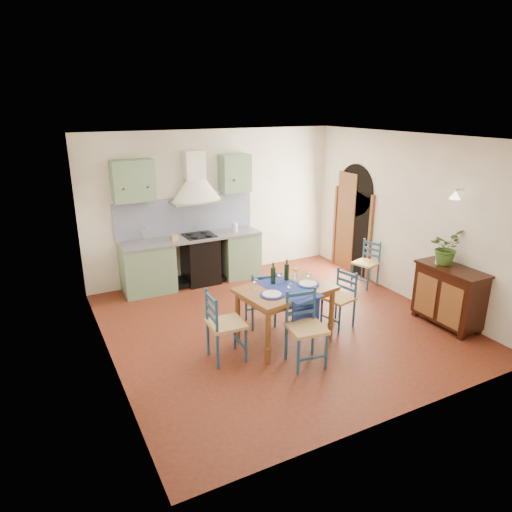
# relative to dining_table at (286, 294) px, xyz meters

# --- Properties ---
(floor) EXTENTS (5.00, 5.00, 0.00)m
(floor) POSITION_rel_dining_table_xyz_m (0.18, 0.48, -0.72)
(floor) COLOR #4D1A10
(floor) RESTS_ON ground
(back_wall) EXTENTS (5.00, 0.96, 2.80)m
(back_wall) POSITION_rel_dining_table_xyz_m (-0.29, 2.77, 0.33)
(back_wall) COLOR white
(back_wall) RESTS_ON ground
(right_wall) EXTENTS (0.26, 5.00, 2.80)m
(right_wall) POSITION_rel_dining_table_xyz_m (2.68, 0.76, 0.62)
(right_wall) COLOR white
(right_wall) RESTS_ON ground
(left_wall) EXTENTS (0.04, 5.00, 2.80)m
(left_wall) POSITION_rel_dining_table_xyz_m (-2.32, 0.48, 0.68)
(left_wall) COLOR white
(left_wall) RESTS_ON ground
(ceiling) EXTENTS (5.00, 5.00, 0.01)m
(ceiling) POSITION_rel_dining_table_xyz_m (0.18, 0.48, 2.08)
(ceiling) COLOR white
(ceiling) RESTS_ON back_wall
(dining_table) EXTENTS (1.39, 1.08, 1.13)m
(dining_table) POSITION_rel_dining_table_xyz_m (0.00, 0.00, 0.00)
(dining_table) COLOR brown
(dining_table) RESTS_ON ground
(chair_near) EXTENTS (0.52, 0.52, 0.98)m
(chair_near) POSITION_rel_dining_table_xyz_m (-0.08, -0.63, -0.22)
(chair_near) COLOR navy
(chair_near) RESTS_ON ground
(chair_far) EXTENTS (0.48, 0.48, 0.89)m
(chair_far) POSITION_rel_dining_table_xyz_m (-0.08, 0.59, -0.26)
(chair_far) COLOR navy
(chair_far) RESTS_ON ground
(chair_left) EXTENTS (0.48, 0.48, 0.97)m
(chair_left) POSITION_rel_dining_table_xyz_m (-0.98, -0.07, -0.22)
(chair_left) COLOR navy
(chair_left) RESTS_ON ground
(chair_right) EXTENTS (0.49, 0.49, 0.86)m
(chair_right) POSITION_rel_dining_table_xyz_m (0.98, 0.03, -0.28)
(chair_right) COLOR navy
(chair_right) RESTS_ON ground
(chair_spare) EXTENTS (0.49, 0.49, 0.84)m
(chair_spare) POSITION_rel_dining_table_xyz_m (2.41, 1.11, -0.29)
(chair_spare) COLOR navy
(chair_spare) RESTS_ON ground
(sideboard) EXTENTS (0.50, 1.05, 0.94)m
(sideboard) POSITION_rel_dining_table_xyz_m (2.44, -0.71, -0.21)
(sideboard) COLOR black
(sideboard) RESTS_ON ground
(potted_plant) EXTENTS (0.60, 0.57, 0.53)m
(potted_plant) POSITION_rel_dining_table_xyz_m (2.46, -0.52, 0.48)
(potted_plant) COLOR #35591F
(potted_plant) RESTS_ON sideboard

